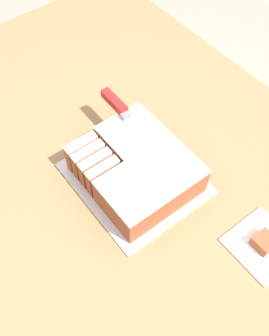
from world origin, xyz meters
TOP-DOWN VIEW (x-y plane):
  - ground_plane at (0.00, 0.00)m, footprint 8.00×8.00m
  - countertop at (0.00, 0.00)m, footprint 1.40×1.10m
  - cake_board at (0.08, 0.04)m, footprint 0.31×0.27m
  - cake at (0.08, 0.05)m, footprint 0.27×0.23m
  - knife at (-0.04, 0.10)m, footprint 0.32×0.03m
  - paper_napkin at (0.39, 0.16)m, footprint 0.14×0.14m
  - brownie at (0.39, 0.16)m, footprint 0.04×0.04m

SIDE VIEW (x-z plane):
  - ground_plane at x=0.00m, z-range 0.00..0.00m
  - countertop at x=0.00m, z-range 0.00..0.89m
  - cake_board at x=0.08m, z-range 0.89..0.90m
  - paper_napkin at x=0.39m, z-range 0.89..0.90m
  - brownie at x=0.39m, z-range 0.90..0.92m
  - cake at x=0.08m, z-range 0.90..0.98m
  - knife at x=-0.04m, z-range 0.98..1.00m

